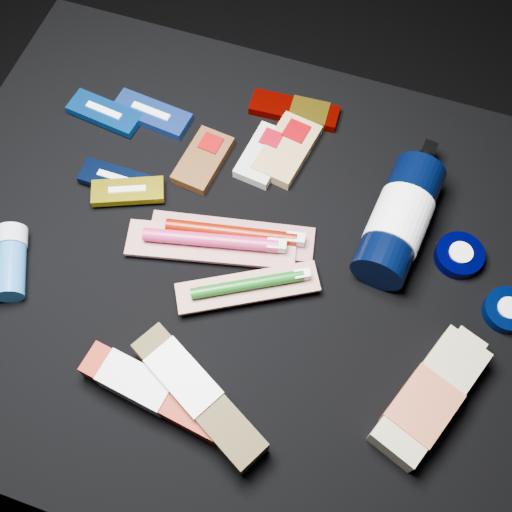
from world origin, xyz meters
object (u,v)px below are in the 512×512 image
(lotion_bottle, at_px, (400,220))
(bodywash_bottle, at_px, (428,399))
(toothpaste_carton_red, at_px, (148,389))
(deodorant_stick, at_px, (11,261))

(lotion_bottle, distance_m, bodywash_bottle, 0.25)
(toothpaste_carton_red, bearing_deg, deodorant_stick, 165.68)
(deodorant_stick, xyz_separation_m, toothpaste_carton_red, (0.25, -0.11, -0.00))
(bodywash_bottle, bearing_deg, toothpaste_carton_red, -142.41)
(deodorant_stick, bearing_deg, lotion_bottle, -1.11)
(bodywash_bottle, xyz_separation_m, deodorant_stick, (-0.60, 0.00, 0.00))
(lotion_bottle, xyz_separation_m, toothpaste_carton_red, (-0.25, -0.34, -0.02))
(lotion_bottle, height_order, toothpaste_carton_red, lotion_bottle)
(lotion_bottle, distance_m, deodorant_stick, 0.55)
(deodorant_stick, bearing_deg, toothpaste_carton_red, -48.31)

